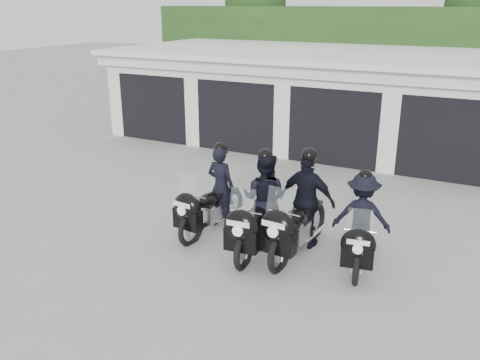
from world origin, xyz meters
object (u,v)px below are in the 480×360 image
at_px(police_bike_a, 212,197).
at_px(police_bike_b, 261,207).
at_px(police_bike_d, 361,223).
at_px(police_bike_c, 303,208).

distance_m(police_bike_a, police_bike_b, 1.20).
bearing_deg(police_bike_d, police_bike_c, 173.65).
bearing_deg(police_bike_a, police_bike_b, -4.01).
bearing_deg(police_bike_d, police_bike_b, 178.55).
bearing_deg(police_bike_a, police_bike_d, 8.53).
relative_size(police_bike_c, police_bike_d, 1.18).
relative_size(police_bike_b, police_bike_c, 0.97).
relative_size(police_bike_a, police_bike_c, 0.92).
height_order(police_bike_b, police_bike_c, police_bike_c).
height_order(police_bike_a, police_bike_b, police_bike_b).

